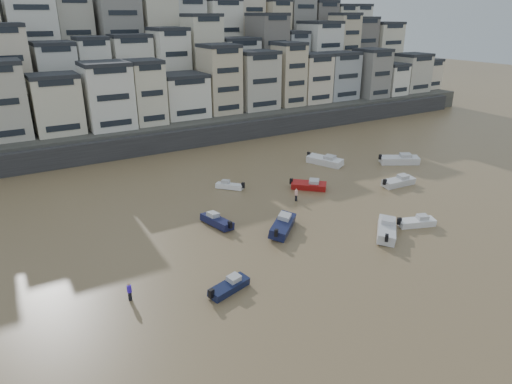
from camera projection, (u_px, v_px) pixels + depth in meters
harbor_wall at (194, 137)px, 85.48m from camera, size 140.00×3.00×3.50m
hillside at (145, 57)px, 115.34m from camera, size 141.04×66.00×50.00m
boat_a at (387, 228)px, 51.36m from camera, size 6.23×6.02×1.78m
boat_b at (417, 221)px, 53.60m from camera, size 5.04×3.10×1.31m
boat_c at (283, 224)px, 52.30m from camera, size 6.15×5.85×1.75m
boat_d at (399, 181)px, 66.10m from camera, size 5.81×2.18×1.56m
boat_e at (309, 185)px, 64.72m from camera, size 5.08×4.98×1.46m
boat_f at (217, 220)px, 53.78m from camera, size 2.72×5.37×1.40m
boat_g at (400, 158)px, 75.63m from camera, size 7.12×5.46×1.89m
boat_h at (230, 185)px, 65.03m from camera, size 3.95×4.12×1.17m
boat_i at (325, 159)px, 75.22m from camera, size 4.40×7.00×1.82m
boat_j at (229, 285)px, 40.98m from camera, size 4.78×2.72×1.24m
person_blue at (130, 292)px, 39.63m from camera, size 0.44×0.44×1.74m
person_pink at (296, 195)px, 60.69m from camera, size 0.44×0.44×1.74m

